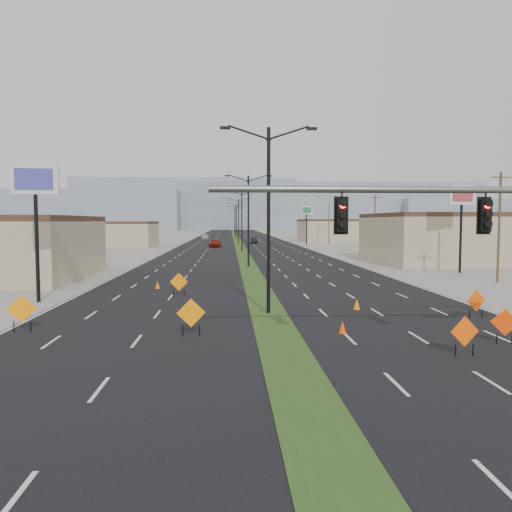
{
  "coord_description": "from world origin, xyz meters",
  "views": [
    {
      "loc": [
        -2.12,
        -14.77,
        5.03
      ],
      "look_at": [
        -0.71,
        11.31,
        3.2
      ],
      "focal_mm": 35.0,
      "sensor_mm": 36.0,
      "label": 1
    }
  ],
  "objects": [
    {
      "name": "ground",
      "position": [
        0.0,
        0.0,
        0.0
      ],
      "size": [
        600.0,
        600.0,
        0.0
      ],
      "primitive_type": "plane",
      "color": "gray",
      "rests_on": "ground"
    },
    {
      "name": "road_surface",
      "position": [
        0.0,
        100.0,
        0.0
      ],
      "size": [
        25.0,
        400.0,
        0.02
      ],
      "primitive_type": "cube",
      "color": "black",
      "rests_on": "ground"
    },
    {
      "name": "median_strip",
      "position": [
        0.0,
        100.0,
        0.0
      ],
      "size": [
        2.0,
        400.0,
        0.04
      ],
      "primitive_type": "cube",
      "color": "#294518",
      "rests_on": "ground"
    },
    {
      "name": "building_sw_far",
      "position": [
        -32.0,
        85.0,
        2.25
      ],
      "size": [
        30.0,
        14.0,
        4.5
      ],
      "primitive_type": "cube",
      "color": "tan",
      "rests_on": "ground"
    },
    {
      "name": "building_se_far",
      "position": [
        38.0,
        110.0,
        2.5
      ],
      "size": [
        44.0,
        16.0,
        5.0
      ],
      "primitive_type": "cube",
      "color": "tan",
      "rests_on": "ground"
    },
    {
      "name": "mesa_west",
      "position": [
        -120.0,
        280.0,
        11.0
      ],
      "size": [
        180.0,
        50.0,
        22.0
      ],
      "primitive_type": "cube",
      "color": "gray",
      "rests_on": "ground"
    },
    {
      "name": "mesa_center",
      "position": [
        40.0,
        300.0,
        14.0
      ],
      "size": [
        220.0,
        50.0,
        28.0
      ],
      "primitive_type": "cube",
      "color": "gray",
      "rests_on": "ground"
    },
    {
      "name": "mesa_backdrop",
      "position": [
        -30.0,
        320.0,
        16.0
      ],
      "size": [
        140.0,
        50.0,
        32.0
      ],
      "primitive_type": "cube",
      "color": "gray",
      "rests_on": "ground"
    },
    {
      "name": "streetlight_0",
      "position": [
        0.0,
        12.0,
        5.42
      ],
      "size": [
        5.15,
        0.24,
        10.02
      ],
      "color": "black",
      "rests_on": "ground"
    },
    {
      "name": "streetlight_1",
      "position": [
        0.0,
        40.0,
        5.42
      ],
      "size": [
        5.15,
        0.24,
        10.02
      ],
      "color": "black",
      "rests_on": "ground"
    },
    {
      "name": "streetlight_2",
      "position": [
        0.0,
        68.0,
        5.42
      ],
      "size": [
        5.15,
        0.24,
        10.02
      ],
      "color": "black",
      "rests_on": "ground"
    },
    {
      "name": "streetlight_3",
      "position": [
        0.0,
        96.0,
        5.42
      ],
      "size": [
        5.15,
        0.24,
        10.02
      ],
      "color": "black",
      "rests_on": "ground"
    },
    {
      "name": "streetlight_4",
      "position": [
        0.0,
        124.0,
        5.42
      ],
      "size": [
        5.15,
        0.24,
        10.02
      ],
      "color": "black",
      "rests_on": "ground"
    },
    {
      "name": "streetlight_5",
      "position": [
        0.0,
        152.0,
        5.42
      ],
      "size": [
        5.15,
        0.24,
        10.02
      ],
      "color": "black",
      "rests_on": "ground"
    },
    {
      "name": "streetlight_6",
      "position": [
        0.0,
        180.0,
        5.42
      ],
      "size": [
        5.15,
        0.24,
        10.02
      ],
      "color": "black",
      "rests_on": "ground"
    },
    {
      "name": "utility_pole_0",
      "position": [
        20.0,
        25.0,
        4.67
      ],
      "size": [
        1.6,
        0.2,
        9.0
      ],
      "color": "#4C3823",
      "rests_on": "ground"
    },
    {
      "name": "utility_pole_1",
      "position": [
        20.0,
        60.0,
        4.67
      ],
      "size": [
        1.6,
        0.2,
        9.0
      ],
      "color": "#4C3823",
      "rests_on": "ground"
    },
    {
      "name": "utility_pole_2",
      "position": [
        20.0,
        95.0,
        4.67
      ],
      "size": [
        1.6,
        0.2,
        9.0
      ],
      "color": "#4C3823",
      "rests_on": "ground"
    },
    {
      "name": "utility_pole_3",
      "position": [
        20.0,
        130.0,
        4.67
      ],
      "size": [
        1.6,
        0.2,
        9.0
      ],
      "color": "#4C3823",
      "rests_on": "ground"
    },
    {
      "name": "car_left",
      "position": [
        -4.84,
        81.66,
        0.81
      ],
      "size": [
        2.52,
        4.99,
        1.63
      ],
      "primitive_type": "imported",
      "rotation": [
        0.0,
        0.0,
        -0.13
      ],
      "color": "maroon",
      "rests_on": "ground"
    },
    {
      "name": "car_mid",
      "position": [
        3.54,
        97.86,
        0.7
      ],
      "size": [
        1.89,
        4.37,
        1.4
      ],
      "primitive_type": "imported",
      "rotation": [
        0.0,
        0.0,
        -0.1
      ],
      "color": "black",
      "rests_on": "ground"
    },
    {
      "name": "car_far",
      "position": [
        -8.72,
        121.52,
        0.73
      ],
      "size": [
        2.46,
        5.18,
        1.46
      ],
      "primitive_type": "imported",
      "rotation": [
        0.0,
        0.0,
        0.09
      ],
      "color": "#AAAFB4",
      "rests_on": "ground"
    },
    {
      "name": "construction_sign_0",
      "position": [
        -11.5,
        8.08,
        1.0
      ],
      "size": [
        1.25,
        0.38,
        1.7
      ],
      "rotation": [
        0.0,
        0.0,
        0.27
      ],
      "color": "orange",
      "rests_on": "ground"
    },
    {
      "name": "construction_sign_1",
      "position": [
        -3.79,
        6.8,
        0.98
      ],
      "size": [
        1.24,
        0.29,
        1.67
      ],
      "rotation": [
        0.0,
        0.0,
        0.2
      ],
      "color": "orange",
      "rests_on": "ground"
    },
    {
      "name": "construction_sign_2",
      "position": [
        -5.47,
        18.34,
        0.94
      ],
      "size": [
        1.2,
        0.17,
        1.6
      ],
      "rotation": [
        0.0,
        0.0,
        -0.11
      ],
      "color": "orange",
      "rests_on": "ground"
    },
    {
      "name": "construction_sign_3",
      "position": [
        6.59,
        3.0,
        0.89
      ],
      "size": [
        1.13,
        0.21,
        1.52
      ],
      "rotation": [
        0.0,
        0.0,
        0.15
      ],
      "color": "#FF5205",
      "rests_on": "ground"
    },
    {
      "name": "construction_sign_4",
      "position": [
        9.09,
        4.69,
        0.86
      ],
      "size": [
        1.03,
        0.48,
        1.47
      ],
      "rotation": [
        0.0,
        0.0,
        -0.41
      ],
      "color": "#FF3E05",
      "rests_on": "ground"
    },
    {
      "name": "construction_sign_5",
      "position": [
        10.65,
        10.13,
        0.87
      ],
      "size": [
        1.1,
        0.31,
        1.49
      ],
      "rotation": [
        0.0,
        0.0,
        0.25
      ],
      "color": "#E74704",
      "rests_on": "ground"
    },
    {
      "name": "cone_0",
      "position": [
        -4.19,
        10.33,
        0.32
      ],
      "size": [
        0.44,
        0.44,
        0.63
      ],
      "primitive_type": "cone",
      "rotation": [
        0.0,
        0.0,
        -0.17
      ],
      "color": "#DB5004",
      "rests_on": "ground"
    },
    {
      "name": "cone_1",
      "position": [
        2.93,
        6.99,
        0.29
      ],
      "size": [
        0.44,
        0.44,
        0.58
      ],
      "primitive_type": "cone",
      "rotation": [
        0.0,
        0.0,
        0.29
      ],
      "color": "#E34004",
      "rests_on": "ground"
    },
    {
      "name": "cone_2",
      "position": [
        5.11,
        12.91,
        0.31
      ],
      "size": [
        0.4,
        0.4,
        0.63
      ],
      "primitive_type": "cone",
      "rotation": [
        0.0,
        0.0,
        0.08
      ],
      "color": "orange",
      "rests_on": "ground"
    },
    {
      "name": "cone_3",
      "position": [
        -7.46,
        22.41,
        0.29
      ],
      "size": [
        0.37,
        0.37,
        0.58
      ],
      "primitive_type": "cone",
      "rotation": [
        0.0,
        0.0,
        -0.06
      ],
      "color": "orange",
      "rests_on": "ground"
    },
    {
      "name": "pole_sign_west",
      "position": [
        -14.0,
        16.69,
        6.89
      ],
      "size": [
        2.8,
        0.74,
        8.52
      ],
      "rotation": [
        0.0,
        0.0,
        0.14
      ],
      "color": "black",
      "rests_on": "ground"
    },
    {
      "name": "pole_sign_east_near",
      "position": [
        20.32,
        32.4,
        6.86
      ],
      "size": [
        2.78,
        0.85,
        8.48
      ],
      "rotation": [
        0.0,
        0.0,
        0.18
      ],
      "color": "black",
      "rests_on": "ground"
    },
    {
      "name": "pole_sign_east_far",
      "position": [
        14.26,
        89.91,
        6.64
      ],
      "size": [
        2.6,
        1.41,
        8.24
      ],
      "rotation": [
        0.0,
        0.0,
        0.42
      ],
      "color": "black",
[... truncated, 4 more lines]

